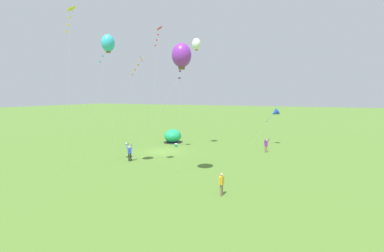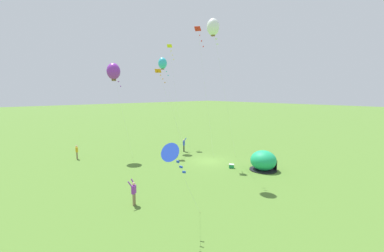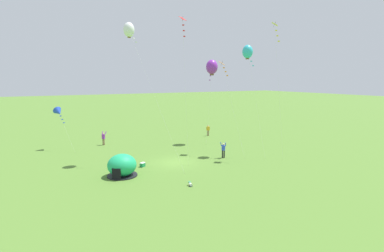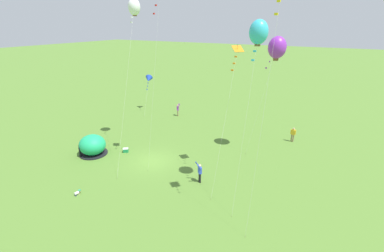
{
  "view_description": "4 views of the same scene",
  "coord_description": "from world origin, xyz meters",
  "px_view_note": "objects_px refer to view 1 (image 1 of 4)",
  "views": [
    {
      "loc": [
        28.91,
        16.59,
        7.38
      ],
      "look_at": [
        1.23,
        4.75,
        3.75
      ],
      "focal_mm": 24.0,
      "sensor_mm": 36.0,
      "label": 1
    },
    {
      "loc": [
        -20.89,
        21.18,
        8.17
      ],
      "look_at": [
        2.81,
        0.2,
        3.95
      ],
      "focal_mm": 24.0,
      "sensor_mm": 36.0,
      "label": 2
    },
    {
      "loc": [
        -13.55,
        -28.59,
        9.03
      ],
      "look_at": [
        2.49,
        0.65,
        3.75
      ],
      "focal_mm": 28.0,
      "sensor_mm": 36.0,
      "label": 3
    },
    {
      "loc": [
        14.21,
        -17.58,
        12.69
      ],
      "look_at": [
        1.92,
        4.66,
        2.49
      ],
      "focal_mm": 24.0,
      "sensor_mm": 36.0,
      "label": 4
    }
  ],
  "objects_px": {
    "popup_tent": "(173,136)",
    "kite_cyan": "(108,43)",
    "kite_white": "(196,44)",
    "kite_purple": "(182,55)",
    "person_near_tent": "(222,183)",
    "kite_red": "(158,36)",
    "person_flying_kite": "(130,152)",
    "kite_blue": "(275,113)",
    "kite_yellow": "(70,18)",
    "person_arms_raised": "(266,145)",
    "toddler_crawling": "(127,144)",
    "kite_orange": "(139,64)",
    "cooler_box": "(176,145)"
  },
  "relations": [
    {
      "from": "popup_tent",
      "to": "kite_cyan",
      "type": "distance_m",
      "value": 19.39
    },
    {
      "from": "kite_white",
      "to": "kite_purple",
      "type": "relative_size",
      "value": 1.28
    },
    {
      "from": "person_near_tent",
      "to": "kite_white",
      "type": "height_order",
      "value": "kite_white"
    },
    {
      "from": "kite_purple",
      "to": "kite_red",
      "type": "bearing_deg",
      "value": -139.4
    },
    {
      "from": "popup_tent",
      "to": "kite_red",
      "type": "distance_m",
      "value": 15.62
    },
    {
      "from": "kite_red",
      "to": "kite_cyan",
      "type": "distance_m",
      "value": 8.51
    },
    {
      "from": "person_flying_kite",
      "to": "kite_blue",
      "type": "bearing_deg",
      "value": 138.83
    },
    {
      "from": "kite_red",
      "to": "kite_yellow",
      "type": "relative_size",
      "value": 1.01
    },
    {
      "from": "popup_tent",
      "to": "kite_white",
      "type": "distance_m",
      "value": 14.32
    },
    {
      "from": "person_arms_raised",
      "to": "kite_purple",
      "type": "xyz_separation_m",
      "value": [
        14.11,
        -5.33,
        9.65
      ]
    },
    {
      "from": "toddler_crawling",
      "to": "kite_orange",
      "type": "relative_size",
      "value": 0.05
    },
    {
      "from": "toddler_crawling",
      "to": "kite_blue",
      "type": "relative_size",
      "value": 0.1
    },
    {
      "from": "kite_red",
      "to": "kite_cyan",
      "type": "height_order",
      "value": "kite_red"
    },
    {
      "from": "kite_purple",
      "to": "kite_blue",
      "type": "xyz_separation_m",
      "value": [
        -19.49,
        5.78,
        -5.84
      ]
    },
    {
      "from": "cooler_box",
      "to": "kite_white",
      "type": "bearing_deg",
      "value": 90.45
    },
    {
      "from": "kite_red",
      "to": "toddler_crawling",
      "type": "bearing_deg",
      "value": -113.38
    },
    {
      "from": "kite_purple",
      "to": "kite_yellow",
      "type": "distance_m",
      "value": 10.92
    },
    {
      "from": "kite_white",
      "to": "kite_purple",
      "type": "xyz_separation_m",
      "value": [
        12.92,
        3.95,
        -3.49
      ]
    },
    {
      "from": "person_near_tent",
      "to": "kite_yellow",
      "type": "height_order",
      "value": "kite_yellow"
    },
    {
      "from": "person_arms_raised",
      "to": "kite_yellow",
      "type": "distance_m",
      "value": 25.91
    },
    {
      "from": "kite_yellow",
      "to": "kite_cyan",
      "type": "bearing_deg",
      "value": 122.01
    },
    {
      "from": "kite_red",
      "to": "person_near_tent",
      "type": "bearing_deg",
      "value": 47.67
    },
    {
      "from": "popup_tent",
      "to": "kite_red",
      "type": "xyz_separation_m",
      "value": [
        7.6,
        2.16,
        13.47
      ]
    },
    {
      "from": "toddler_crawling",
      "to": "kite_cyan",
      "type": "relative_size",
      "value": 0.04
    },
    {
      "from": "toddler_crawling",
      "to": "kite_purple",
      "type": "height_order",
      "value": "kite_purple"
    },
    {
      "from": "kite_orange",
      "to": "kite_white",
      "type": "relative_size",
      "value": 0.75
    },
    {
      "from": "toddler_crawling",
      "to": "kite_cyan",
      "type": "bearing_deg",
      "value": 31.37
    },
    {
      "from": "kite_white",
      "to": "kite_purple",
      "type": "distance_m",
      "value": 13.96
    },
    {
      "from": "person_arms_raised",
      "to": "kite_white",
      "type": "height_order",
      "value": "kite_white"
    },
    {
      "from": "person_arms_raised",
      "to": "person_flying_kite",
      "type": "xyz_separation_m",
      "value": [
        10.58,
        -13.51,
        -0.0
      ]
    },
    {
      "from": "kite_orange",
      "to": "kite_blue",
      "type": "distance_m",
      "value": 21.64
    },
    {
      "from": "kite_orange",
      "to": "kite_cyan",
      "type": "relative_size",
      "value": 0.87
    },
    {
      "from": "toddler_crawling",
      "to": "person_near_tent",
      "type": "height_order",
      "value": "person_near_tent"
    },
    {
      "from": "kite_orange",
      "to": "kite_white",
      "type": "distance_m",
      "value": 11.75
    },
    {
      "from": "kite_red",
      "to": "kite_white",
      "type": "xyz_separation_m",
      "value": [
        -4.96,
        2.88,
        -0.33
      ]
    },
    {
      "from": "cooler_box",
      "to": "kite_purple",
      "type": "bearing_deg",
      "value": 28.73
    },
    {
      "from": "kite_red",
      "to": "kite_white",
      "type": "height_order",
      "value": "kite_red"
    },
    {
      "from": "kite_red",
      "to": "kite_orange",
      "type": "relative_size",
      "value": 1.39
    },
    {
      "from": "kite_cyan",
      "to": "kite_blue",
      "type": "relative_size",
      "value": 2.35
    },
    {
      "from": "toddler_crawling",
      "to": "person_arms_raised",
      "type": "relative_size",
      "value": 0.29
    },
    {
      "from": "popup_tent",
      "to": "person_near_tent",
      "type": "bearing_deg",
      "value": 36.76
    },
    {
      "from": "person_flying_kite",
      "to": "kite_purple",
      "type": "distance_m",
      "value": 13.13
    },
    {
      "from": "person_arms_raised",
      "to": "kite_purple",
      "type": "relative_size",
      "value": 0.16
    },
    {
      "from": "popup_tent",
      "to": "kite_white",
      "type": "bearing_deg",
      "value": 62.28
    },
    {
      "from": "cooler_box",
      "to": "kite_yellow",
      "type": "distance_m",
      "value": 20.63
    },
    {
      "from": "person_flying_kite",
      "to": "kite_purple",
      "type": "xyz_separation_m",
      "value": [
        3.53,
        8.18,
        9.65
      ]
    },
    {
      "from": "kite_purple",
      "to": "kite_blue",
      "type": "relative_size",
      "value": 2.12
    },
    {
      "from": "kite_cyan",
      "to": "person_arms_raised",
      "type": "bearing_deg",
      "value": 138.28
    },
    {
      "from": "cooler_box",
      "to": "kite_purple",
      "type": "xyz_separation_m",
      "value": [
        12.9,
        7.07,
        10.42
      ]
    },
    {
      "from": "cooler_box",
      "to": "person_flying_kite",
      "type": "relative_size",
      "value": 0.34
    }
  ]
}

